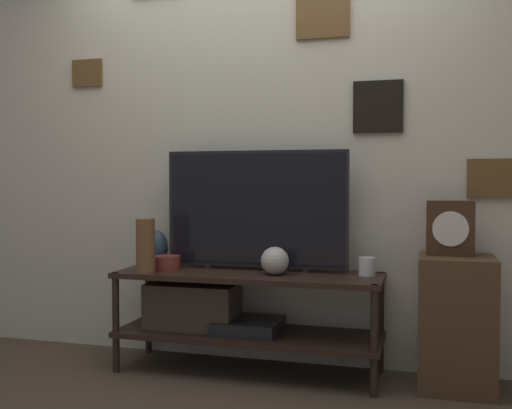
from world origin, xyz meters
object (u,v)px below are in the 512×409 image
vase_round_glass (275,261)px  candle_jar (367,266)px  vase_wide_bowl (166,263)px  vase_tall_ceramic (145,246)px  vase_urn_stoneware (156,248)px  mantel_clock (450,228)px  television (256,209)px

vase_round_glass → candle_jar: vase_round_glass is taller
vase_wide_bowl → vase_tall_ceramic: bearing=-112.3°
vase_round_glass → vase_urn_stoneware: (-0.78, 0.16, 0.03)m
vase_round_glass → mantel_clock: (0.92, 0.11, 0.19)m
vase_urn_stoneware → candle_jar: bearing=-2.2°
vase_tall_ceramic → candle_jar: vase_tall_ceramic is taller
vase_wide_bowl → vase_urn_stoneware: vase_urn_stoneware is taller
television → vase_wide_bowl: size_ratio=6.59×
candle_jar → television: bearing=177.7°
mantel_clock → vase_urn_stoneware: bearing=178.4°
vase_wide_bowl → candle_jar: (1.14, 0.11, 0.01)m
vase_tall_ceramic → vase_wide_bowl: size_ratio=1.88×
vase_round_glass → candle_jar: bearing=13.1°
vase_tall_ceramic → vase_round_glass: (0.71, 0.14, -0.08)m
vase_tall_ceramic → vase_wide_bowl: vase_tall_ceramic is taller
television → vase_urn_stoneware: (-0.64, 0.02, -0.25)m
vase_urn_stoneware → mantel_clock: size_ratio=0.75×
vase_wide_bowl → candle_jar: bearing=5.3°
vase_tall_ceramic → vase_urn_stoneware: 0.31m
television → vase_tall_ceramic: 0.66m
television → candle_jar: bearing=-2.3°
vase_round_glass → mantel_clock: size_ratio=0.54×
vase_round_glass → candle_jar: size_ratio=1.56×
vase_round_glass → candle_jar: 0.50m
television → candle_jar: 0.70m
vase_round_glass → vase_wide_bowl: (-0.65, 0.01, -0.04)m
candle_jar → mantel_clock: (0.43, 0.00, 0.22)m
candle_jar → mantel_clock: bearing=0.1°
candle_jar → mantel_clock: mantel_clock is taller
candle_jar → vase_urn_stoneware: bearing=177.8°
vase_tall_ceramic → vase_urn_stoneware: size_ratio=1.42×
candle_jar → vase_round_glass: bearing=-166.9°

